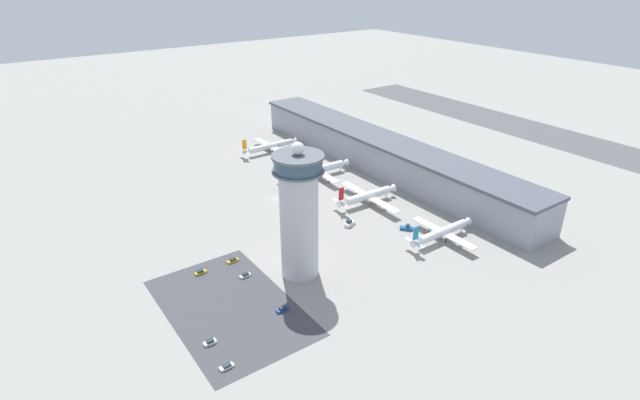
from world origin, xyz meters
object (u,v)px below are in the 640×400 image
Objects in this scene: control_tower at (299,213)px; car_green_van at (245,275)px; service_truck_baggage at (302,216)px; car_white_wagon at (227,367)px; car_red_hatchback at (201,272)px; service_truck_fuel at (407,228)px; airplane_gate_delta at (442,232)px; car_blue_compact at (210,342)px; car_silver_sedan at (282,309)px; airplane_gate_alpha at (271,146)px; car_maroon_suv at (233,261)px; airplane_gate_charlie at (368,196)px; airplane_gate_bravo at (316,170)px; service_truck_water at (293,192)px; service_truck_catering at (350,224)px.

control_tower is 32.75m from car_green_van.
car_white_wagon is at bearing -46.47° from service_truck_baggage.
control_tower is 11.78× the size of car_red_hatchback.
service_truck_fuel is (-0.93, 57.28, -24.85)m from control_tower.
service_truck_baggage is 1.31× the size of car_red_hatchback.
control_tower is 12.09× the size of car_white_wagon.
airplane_gate_delta is 5.89× the size of service_truck_baggage.
service_truck_baggage is 1.41× the size of car_blue_compact.
service_truck_baggage reaches higher than car_silver_sedan.
service_truck_fuel is 0.98× the size of service_truck_baggage.
control_tower is at bearing -25.35° from airplane_gate_alpha.
control_tower is 37.75m from car_maroon_suv.
airplane_gate_delta is 7.95× the size of car_white_wagon.
car_green_van is 25.77m from car_silver_sedan.
airplane_gate_charlie is 9.35× the size of car_red_hatchback.
car_blue_compact is (90.44, -103.10, -3.62)m from airplane_gate_bravo.
service_truck_water is 123.27m from car_white_wagon.
car_white_wagon is at bearing -45.13° from airplane_gate_bravo.
airplane_gate_alpha is 8.81× the size of car_green_van.
control_tower is 8.25× the size of service_truck_water.
car_silver_sedan is (-13.24, 27.24, 0.09)m from car_white_wagon.
service_truck_fuel is at bearing 102.86° from car_silver_sedan.
airplane_gate_bravo reaches higher than airplane_gate_charlie.
car_silver_sedan reaches higher than car_red_hatchback.
service_truck_baggage is at bearing 141.17° from car_silver_sedan.
service_truck_baggage is (35.90, -32.85, -3.38)m from airplane_gate_bravo.
control_tower is at bearing -89.07° from service_truck_fuel.
car_white_wagon is at bearing -73.47° from service_truck_fuel.
airplane_gate_charlie is 92.59m from car_red_hatchback.
airplane_gate_charlie reaches higher than service_truck_water.
car_white_wagon is (47.96, -83.98, -0.54)m from service_truck_catering.
service_truck_catering is 91.01m from car_blue_compact.
service_truck_water is at bearing 133.97° from car_green_van.
car_silver_sedan is 27.04m from car_blue_compact.
service_truck_catering is at bearing 113.00° from car_blue_compact.
airplane_gate_alpha reaches higher than service_truck_catering.
car_blue_compact is at bearing -48.74° from airplane_gate_bravo.
control_tower is at bearing 56.16° from car_red_hatchback.
service_truck_catering is 44.42m from service_truck_water.
airplane_gate_alpha is 6.73× the size of service_truck_baggage.
airplane_gate_delta reaches higher than car_blue_compact.
car_silver_sedan is 0.91× the size of car_maroon_suv.
airplane_gate_charlie is 39.49m from service_truck_water.
service_truck_water is 114.13m from car_blue_compact.
service_truck_water is 1.53× the size of car_blue_compact.
service_truck_baggage is 1.35× the size of car_silver_sedan.
car_silver_sedan is at bearing -77.14° from service_truck_fuel.
airplane_gate_bravo reaches higher than car_green_van.
airplane_gate_delta is 88.53m from car_maroon_suv.
airplane_gate_alpha is 0.95× the size of airplane_gate_charlie.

